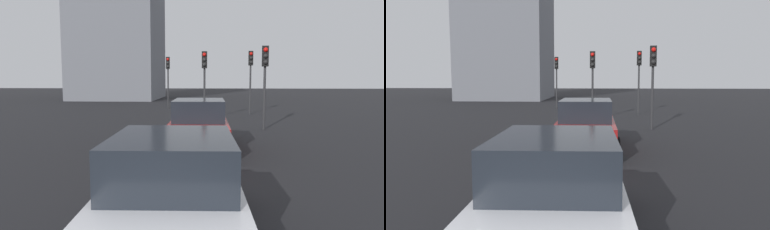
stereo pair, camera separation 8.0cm
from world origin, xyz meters
TOP-DOWN VIEW (x-y plane):
  - car_red_lead at (10.41, -0.01)m, footprint 4.77×2.04m
  - car_white_second at (3.72, 0.09)m, footprint 4.50×2.10m
  - traffic_light_near_left at (21.66, -2.86)m, footprint 0.32×0.28m
  - traffic_light_near_right at (25.70, 2.91)m, footprint 0.32×0.30m
  - traffic_light_far_left at (18.17, -0.01)m, footprint 0.32×0.29m
  - traffic_light_far_right at (14.89, -2.76)m, footprint 0.32×0.29m
  - building_facade_left at (38.77, 10.00)m, footprint 10.69×8.91m

SIDE VIEW (x-z plane):
  - car_white_second at x=3.72m, z-range -0.03..1.53m
  - car_red_lead at x=10.41m, z-range -0.04..1.59m
  - traffic_light_far_right at x=14.89m, z-range 0.83..4.55m
  - traffic_light_far_left at x=18.17m, z-range 0.83..4.57m
  - traffic_light_near_right at x=25.70m, z-range 0.86..4.76m
  - traffic_light_near_left at x=21.66m, z-range 0.88..4.89m
  - building_facade_left at x=38.77m, z-range 0.00..16.30m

